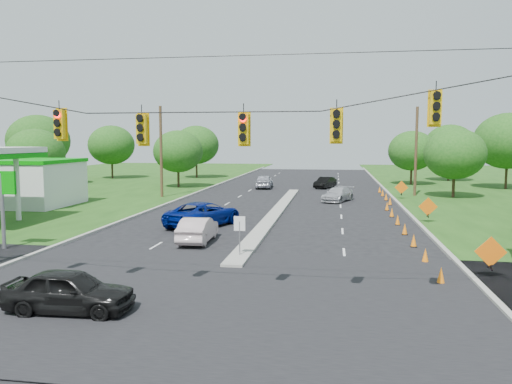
# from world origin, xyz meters

# --- Properties ---
(ground) EXTENTS (160.00, 160.00, 0.00)m
(ground) POSITION_xyz_m (0.00, 0.00, 0.00)
(ground) COLOR black
(ground) RESTS_ON ground
(cross_street) EXTENTS (160.00, 14.00, 0.02)m
(cross_street) POSITION_xyz_m (0.00, 0.00, 0.00)
(cross_street) COLOR black
(cross_street) RESTS_ON ground
(curb_left) EXTENTS (0.25, 110.00, 0.16)m
(curb_left) POSITION_xyz_m (-10.10, 30.00, 0.00)
(curb_left) COLOR gray
(curb_left) RESTS_ON ground
(curb_right) EXTENTS (0.25, 110.00, 0.16)m
(curb_right) POSITION_xyz_m (10.10, 30.00, 0.00)
(curb_right) COLOR gray
(curb_right) RESTS_ON ground
(median) EXTENTS (1.00, 34.00, 0.18)m
(median) POSITION_xyz_m (0.00, 21.00, 0.00)
(median) COLOR gray
(median) RESTS_ON ground
(median_sign) EXTENTS (0.55, 0.06, 2.05)m
(median_sign) POSITION_xyz_m (0.00, 6.00, 1.46)
(median_sign) COLOR gray
(median_sign) RESTS_ON ground
(signal_span) EXTENTS (25.60, 0.32, 9.00)m
(signal_span) POSITION_xyz_m (-0.05, -1.00, 4.97)
(signal_span) COLOR #422D1C
(signal_span) RESTS_ON ground
(utility_pole_far_left) EXTENTS (0.28, 0.28, 9.00)m
(utility_pole_far_left) POSITION_xyz_m (-12.50, 30.00, 4.50)
(utility_pole_far_left) COLOR #422D1C
(utility_pole_far_left) RESTS_ON ground
(utility_pole_far_right) EXTENTS (0.28, 0.28, 9.00)m
(utility_pole_far_right) POSITION_xyz_m (12.50, 35.00, 4.50)
(utility_pole_far_right) COLOR #422D1C
(utility_pole_far_right) RESTS_ON ground
(cone_0) EXTENTS (0.32, 0.32, 0.70)m
(cone_0) POSITION_xyz_m (8.69, 3.00, 0.35)
(cone_0) COLOR orange
(cone_0) RESTS_ON ground
(cone_1) EXTENTS (0.32, 0.32, 0.70)m
(cone_1) POSITION_xyz_m (8.69, 6.50, 0.35)
(cone_1) COLOR orange
(cone_1) RESTS_ON ground
(cone_2) EXTENTS (0.32, 0.32, 0.70)m
(cone_2) POSITION_xyz_m (8.69, 10.00, 0.35)
(cone_2) COLOR orange
(cone_2) RESTS_ON ground
(cone_3) EXTENTS (0.32, 0.32, 0.70)m
(cone_3) POSITION_xyz_m (8.69, 13.50, 0.35)
(cone_3) COLOR orange
(cone_3) RESTS_ON ground
(cone_4) EXTENTS (0.32, 0.32, 0.70)m
(cone_4) POSITION_xyz_m (8.69, 17.00, 0.35)
(cone_4) COLOR orange
(cone_4) RESTS_ON ground
(cone_5) EXTENTS (0.32, 0.32, 0.70)m
(cone_5) POSITION_xyz_m (8.69, 20.50, 0.35)
(cone_5) COLOR orange
(cone_5) RESTS_ON ground
(cone_6) EXTENTS (0.32, 0.32, 0.70)m
(cone_6) POSITION_xyz_m (8.69, 24.00, 0.35)
(cone_6) COLOR orange
(cone_6) RESTS_ON ground
(cone_7) EXTENTS (0.32, 0.32, 0.70)m
(cone_7) POSITION_xyz_m (9.29, 27.50, 0.35)
(cone_7) COLOR orange
(cone_7) RESTS_ON ground
(cone_8) EXTENTS (0.32, 0.32, 0.70)m
(cone_8) POSITION_xyz_m (9.29, 31.00, 0.35)
(cone_8) COLOR orange
(cone_8) RESTS_ON ground
(cone_9) EXTENTS (0.32, 0.32, 0.70)m
(cone_9) POSITION_xyz_m (9.29, 34.50, 0.35)
(cone_9) COLOR orange
(cone_9) RESTS_ON ground
(cone_10) EXTENTS (0.32, 0.32, 0.70)m
(cone_10) POSITION_xyz_m (9.29, 38.00, 0.35)
(cone_10) COLOR orange
(cone_10) RESTS_ON ground
(work_sign_0) EXTENTS (1.27, 0.58, 1.37)m
(work_sign_0) POSITION_xyz_m (10.80, 4.00, 1.09)
(work_sign_0) COLOR black
(work_sign_0) RESTS_ON ground
(work_sign_1) EXTENTS (1.27, 0.58, 1.37)m
(work_sign_1) POSITION_xyz_m (10.80, 18.00, 1.09)
(work_sign_1) COLOR black
(work_sign_1) RESTS_ON ground
(work_sign_2) EXTENTS (1.27, 0.58, 1.37)m
(work_sign_2) POSITION_xyz_m (10.80, 32.00, 1.09)
(work_sign_2) COLOR black
(work_sign_2) RESTS_ON ground
(tree_2) EXTENTS (5.88, 5.88, 6.86)m
(tree_2) POSITION_xyz_m (-26.00, 30.00, 4.34)
(tree_2) COLOR black
(tree_2) RESTS_ON ground
(tree_3) EXTENTS (7.56, 7.56, 8.82)m
(tree_3) POSITION_xyz_m (-32.00, 40.00, 5.58)
(tree_3) COLOR black
(tree_3) RESTS_ON ground
(tree_4) EXTENTS (6.72, 6.72, 7.84)m
(tree_4) POSITION_xyz_m (-28.00, 52.00, 4.96)
(tree_4) COLOR black
(tree_4) RESTS_ON ground
(tree_5) EXTENTS (5.88, 5.88, 6.86)m
(tree_5) POSITION_xyz_m (-14.00, 40.00, 4.34)
(tree_5) COLOR black
(tree_5) RESTS_ON ground
(tree_6) EXTENTS (6.72, 6.72, 7.84)m
(tree_6) POSITION_xyz_m (-16.00, 55.00, 4.96)
(tree_6) COLOR black
(tree_6) RESTS_ON ground
(tree_9) EXTENTS (5.88, 5.88, 6.86)m
(tree_9) POSITION_xyz_m (16.00, 34.00, 4.34)
(tree_9) COLOR black
(tree_9) RESTS_ON ground
(tree_10) EXTENTS (7.56, 7.56, 8.82)m
(tree_10) POSITION_xyz_m (24.00, 44.00, 5.58)
(tree_10) COLOR black
(tree_10) RESTS_ON ground
(tree_11) EXTENTS (6.72, 6.72, 7.84)m
(tree_11) POSITION_xyz_m (20.00, 55.00, 4.96)
(tree_11) COLOR black
(tree_11) RESTS_ON ground
(tree_12) EXTENTS (5.88, 5.88, 6.86)m
(tree_12) POSITION_xyz_m (14.00, 48.00, 4.34)
(tree_12) COLOR black
(tree_12) RESTS_ON ground
(black_sedan) EXTENTS (4.32, 1.85, 1.45)m
(black_sedan) POSITION_xyz_m (-4.11, -2.34, 0.73)
(black_sedan) COLOR black
(black_sedan) RESTS_ON ground
(white_sedan) EXTENTS (1.65, 4.33, 1.41)m
(white_sedan) POSITION_xyz_m (-3.05, 9.47, 0.71)
(white_sedan) COLOR beige
(white_sedan) RESTS_ON ground
(blue_pickup) EXTENTS (4.65, 6.49, 1.64)m
(blue_pickup) POSITION_xyz_m (-4.06, 14.48, 0.82)
(blue_pickup) COLOR #02126C
(blue_pickup) RESTS_ON ground
(silver_car_far) EXTENTS (3.42, 4.88, 1.31)m
(silver_car_far) POSITION_xyz_m (4.77, 29.45, 0.66)
(silver_car_far) COLOR #A1A1A7
(silver_car_far) RESTS_ON ground
(silver_car_oncoming) EXTENTS (2.15, 4.82, 1.61)m
(silver_car_oncoming) POSITION_xyz_m (-3.80, 41.09, 0.81)
(silver_car_oncoming) COLOR #9B9DA8
(silver_car_oncoming) RESTS_ON ground
(dark_car_receding) EXTENTS (2.76, 4.30, 1.34)m
(dark_car_receding) POSITION_xyz_m (3.35, 42.15, 0.67)
(dark_car_receding) COLOR black
(dark_car_receding) RESTS_ON ground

